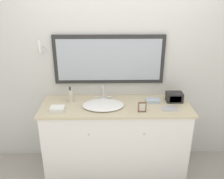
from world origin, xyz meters
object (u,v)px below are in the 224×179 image
object	(u,v)px
soap_bottle	(70,95)
sink_basin	(103,105)
appliance_box	(174,97)
picture_frame	(142,107)

from	to	relation	value
soap_bottle	sink_basin	bearing A→B (deg)	-18.47
appliance_box	picture_frame	distance (m)	0.50
appliance_box	sink_basin	bearing A→B (deg)	-172.75
picture_frame	sink_basin	bearing A→B (deg)	160.05
sink_basin	appliance_box	distance (m)	0.87
soap_bottle	appliance_box	world-z (taller)	soap_bottle
sink_basin	soap_bottle	world-z (taller)	soap_bottle
soap_bottle	picture_frame	world-z (taller)	soap_bottle
sink_basin	soap_bottle	size ratio (longest dim) A/B	2.54
sink_basin	appliance_box	bearing A→B (deg)	7.25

